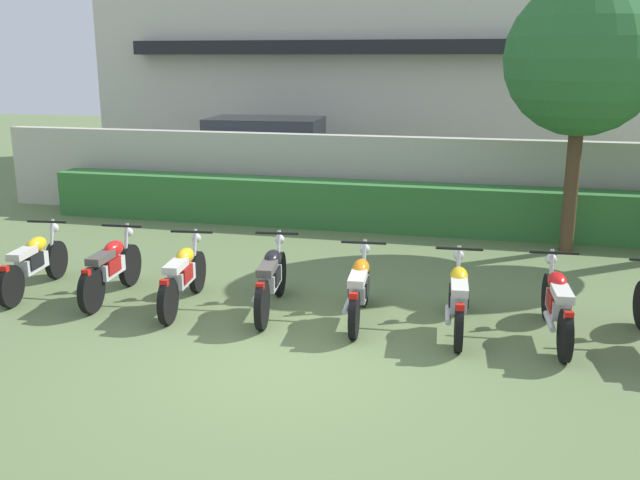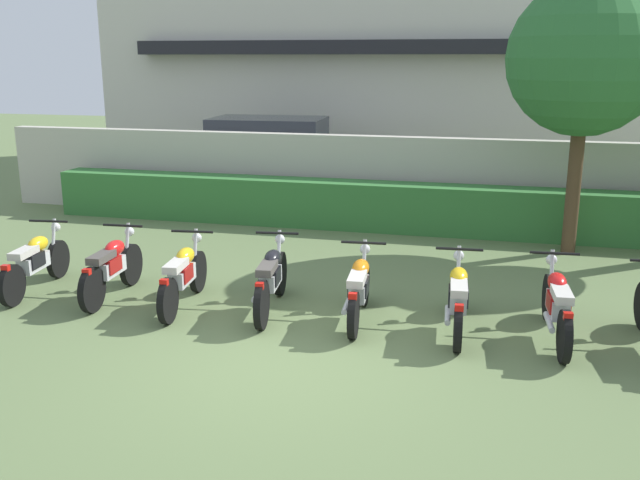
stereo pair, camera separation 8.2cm
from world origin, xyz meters
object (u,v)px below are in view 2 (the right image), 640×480
object	(u,v)px
motorcycle_in_row_3	(183,275)
motorcycle_in_row_7	(557,304)
parked_car	(275,157)
tree_near_inspector	(585,59)
motorcycle_in_row_1	(35,262)
motorcycle_in_row_4	(271,278)
motorcycle_in_row_2	(111,267)
motorcycle_in_row_6	(458,297)
motorcycle_in_row_5	(359,288)

from	to	relation	value
motorcycle_in_row_3	motorcycle_in_row_7	bearing A→B (deg)	-96.30
parked_car	tree_near_inspector	distance (m)	7.95
motorcycle_in_row_1	motorcycle_in_row_7	xyz separation A→B (m)	(7.21, -0.05, 0.00)
tree_near_inspector	motorcycle_in_row_4	xyz separation A→B (m)	(-4.12, -4.09, -2.82)
motorcycle_in_row_2	motorcycle_in_row_7	xyz separation A→B (m)	(5.98, -0.05, -0.01)
motorcycle_in_row_2	motorcycle_in_row_6	size ratio (longest dim) A/B	0.97
motorcycle_in_row_2	motorcycle_in_row_6	distance (m)	4.81
parked_car	motorcycle_in_row_5	xyz separation A→B (m)	(3.69, -7.95, -0.50)
tree_near_inspector	motorcycle_in_row_2	world-z (taller)	tree_near_inspector
motorcycle_in_row_2	motorcycle_in_row_4	size ratio (longest dim) A/B	0.94
parked_car	motorcycle_in_row_2	size ratio (longest dim) A/B	2.52
parked_car	motorcycle_in_row_7	bearing A→B (deg)	-55.81
motorcycle_in_row_5	motorcycle_in_row_6	bearing A→B (deg)	-96.59
motorcycle_in_row_4	motorcycle_in_row_7	xyz separation A→B (m)	(3.63, -0.10, -0.01)
motorcycle_in_row_6	motorcycle_in_row_5	bearing A→B (deg)	83.91
tree_near_inspector	motorcycle_in_row_1	size ratio (longest dim) A/B	2.41
motorcycle_in_row_1	motorcycle_in_row_5	world-z (taller)	motorcycle_in_row_1
motorcycle_in_row_2	motorcycle_in_row_7	world-z (taller)	motorcycle_in_row_2
tree_near_inspector	motorcycle_in_row_2	distance (m)	8.18
motorcycle_in_row_3	motorcycle_in_row_6	xyz separation A→B (m)	(3.68, 0.02, -0.01)
motorcycle_in_row_2	motorcycle_in_row_5	xyz separation A→B (m)	(3.56, -0.02, -0.01)
motorcycle_in_row_5	motorcycle_in_row_7	bearing A→B (deg)	-95.30
motorcycle_in_row_3	motorcycle_in_row_7	world-z (taller)	motorcycle_in_row_7
motorcycle_in_row_5	motorcycle_in_row_6	distance (m)	1.25
motorcycle_in_row_7	motorcycle_in_row_5	bearing A→B (deg)	85.24
motorcycle_in_row_2	motorcycle_in_row_3	bearing A→B (deg)	-98.28
motorcycle_in_row_3	tree_near_inspector	bearing A→B (deg)	-58.25
motorcycle_in_row_2	motorcycle_in_row_4	bearing A→B (deg)	-92.70
motorcycle_in_row_5	motorcycle_in_row_4	bearing A→B (deg)	81.78
motorcycle_in_row_6	motorcycle_in_row_7	xyz separation A→B (m)	(1.17, 0.01, 0.01)
motorcycle_in_row_2	motorcycle_in_row_3	distance (m)	1.13
parked_car	motorcycle_in_row_1	distance (m)	8.02
motorcycle_in_row_1	motorcycle_in_row_6	xyz separation A→B (m)	(6.04, -0.06, -0.00)
motorcycle_in_row_3	motorcycle_in_row_5	bearing A→B (deg)	-95.24
motorcycle_in_row_1	motorcycle_in_row_3	bearing A→B (deg)	-99.02
motorcycle_in_row_1	motorcycle_in_row_2	size ratio (longest dim) A/B	1.04
motorcycle_in_row_4	motorcycle_in_row_3	bearing A→B (deg)	89.11
parked_car	motorcycle_in_row_3	xyz separation A→B (m)	(1.26, -8.01, -0.49)
parked_car	motorcycle_in_row_4	bearing A→B (deg)	-75.79
parked_car	motorcycle_in_row_2	xyz separation A→B (m)	(0.13, -7.92, -0.48)
tree_near_inspector	motorcycle_in_row_1	distance (m)	9.19
motorcycle_in_row_6	motorcycle_in_row_2	bearing A→B (deg)	85.07
motorcycle_in_row_2	motorcycle_in_row_7	distance (m)	5.98
motorcycle_in_row_2	motorcycle_in_row_3	xyz separation A→B (m)	(1.13, -0.09, -0.01)
tree_near_inspector	motorcycle_in_row_5	distance (m)	5.82
tree_near_inspector	motorcycle_in_row_5	bearing A→B (deg)	-124.89
motorcycle_in_row_2	motorcycle_in_row_5	bearing A→B (deg)	-94.37
motorcycle_in_row_2	motorcycle_in_row_6	xyz separation A→B (m)	(4.81, -0.07, -0.01)
motorcycle_in_row_3	motorcycle_in_row_5	distance (m)	2.43
tree_near_inspector	motorcycle_in_row_4	bearing A→B (deg)	-135.18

